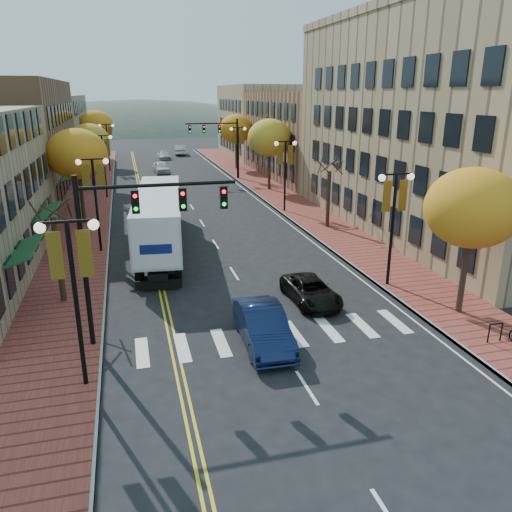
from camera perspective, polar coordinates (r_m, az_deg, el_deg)
ground at (r=19.82m, az=3.78°, el=-11.71°), size 200.00×200.00×0.00m
sidewalk_left at (r=49.85m, az=-18.40°, el=5.93°), size 4.00×85.00×0.15m
sidewalk_right at (r=51.82m, az=1.97°, el=7.28°), size 4.00×85.00×0.15m
building_left_far at (r=78.27m, az=-23.65°, el=12.97°), size 12.00×26.00×9.50m
building_right_near at (r=40.32m, az=22.70°, el=13.47°), size 15.00×28.00×15.00m
building_right_mid at (r=63.23m, az=8.00°, el=13.60°), size 15.00×24.00×10.00m
building_right_far at (r=83.91m, az=2.12°, el=15.19°), size 15.00×20.00×11.00m
tree_left_a at (r=25.66m, az=-21.62°, el=-0.40°), size 0.28×0.28×4.20m
tree_left_b at (r=40.65m, az=-19.77°, el=10.90°), size 4.48×4.48×7.21m
tree_left_c at (r=56.57m, az=-18.52°, el=12.40°), size 4.16×4.16×6.69m
tree_left_d at (r=74.46m, az=-17.82°, el=14.07°), size 4.61×4.61×7.42m
tree_right_a at (r=23.85m, az=23.51°, el=5.03°), size 4.16×4.16×6.69m
tree_right_b at (r=38.00m, az=8.27°, el=6.43°), size 0.28×0.28×4.20m
tree_right_c at (r=52.52m, az=1.55°, el=13.35°), size 4.48×4.48×7.21m
tree_right_d at (r=68.00m, az=-2.31°, el=14.31°), size 4.35×4.35×7.00m
lamp_left_a at (r=17.30m, az=-20.23°, el=-1.78°), size 1.96×0.36×6.05m
lamp_left_b at (r=32.79m, az=-17.96°, el=7.52°), size 1.96×0.36×6.05m
lamp_left_c at (r=50.61m, az=-17.07°, el=11.08°), size 1.96×0.36×6.05m
lamp_left_d at (r=68.51m, az=-16.64°, el=12.79°), size 1.96×0.36×6.05m
lamp_right_a at (r=26.41m, az=15.48°, el=5.34°), size 1.96×0.36×6.05m
lamp_right_b at (r=42.69m, az=3.37°, el=10.65°), size 1.96×0.36×6.05m
lamp_right_c at (r=59.97m, az=-2.05°, el=12.84°), size 1.96×0.36×6.05m
traffic_mast_near at (r=19.88m, az=-13.93°, el=3.25°), size 6.10×0.35×7.00m
traffic_mast_far at (r=59.50m, az=-4.01°, el=13.38°), size 6.10×0.34×7.00m
semi_truck at (r=33.04m, az=-10.92°, el=4.69°), size 4.14×16.20×4.01m
navy_sedan at (r=20.52m, az=0.80°, el=-8.04°), size 1.83×4.90×1.60m
black_suv at (r=24.69m, az=6.28°, el=-3.98°), size 2.15×4.36×1.19m
car_far_white at (r=65.99m, az=-10.77°, el=9.92°), size 2.08×4.48×1.48m
car_far_silver at (r=80.46m, az=-10.43°, el=11.28°), size 1.84×4.23×1.21m
car_far_oncoming at (r=85.38m, az=-8.67°, el=11.87°), size 2.10×4.86×1.55m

